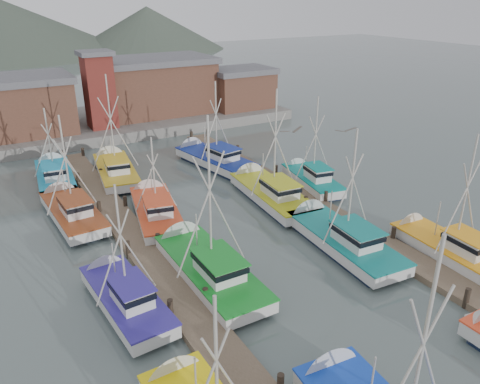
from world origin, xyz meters
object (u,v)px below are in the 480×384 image
lookout_tower (99,89)px  boat_8 (155,209)px  boat_4 (206,266)px  boat_12 (115,169)px

lookout_tower → boat_8: lookout_tower is taller
boat_4 → boat_12: 18.97m
boat_8 → boat_12: size_ratio=0.94×
lookout_tower → boat_8: bearing=-95.9°
lookout_tower → boat_4: boat_4 is taller
boat_4 → boat_12: boat_4 is taller
boat_12 → lookout_tower: bearing=87.0°
lookout_tower → boat_12: lookout_tower is taller
boat_8 → boat_4: bearing=-79.7°
boat_4 → boat_12: bearing=89.6°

